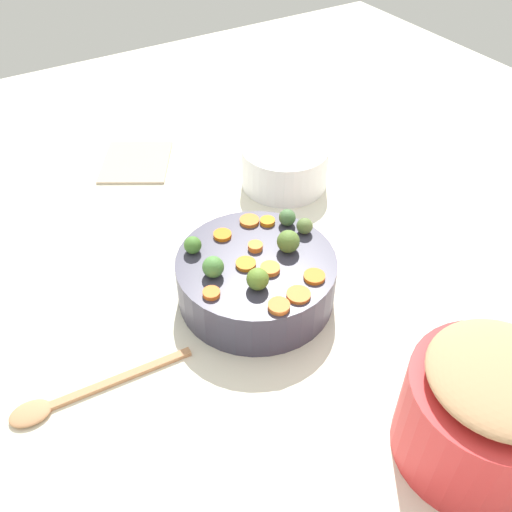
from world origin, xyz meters
The scene contains 23 objects.
tabletop centered at (0.00, 0.00, 0.01)m, with size 2.40×2.40×0.02m, color silver.
serving_bowl_carrots centered at (0.02, 0.00, 0.06)m, with size 0.28×0.28×0.09m, color #393748.
metal_pot centered at (-0.39, -0.10, 0.09)m, with size 0.22×0.22×0.15m, color red.
stuffing_mound centered at (-0.39, -0.10, 0.19)m, with size 0.19×0.19×0.04m, color tan.
carrot_slice_0 centered at (-0.09, -0.01, 0.11)m, with size 0.04×0.04×0.01m, color orange.
carrot_slice_1 centered at (-0.01, 0.10, 0.11)m, with size 0.03×0.03×0.01m, color orange.
carrot_slice_2 centered at (-0.07, -0.06, 0.11)m, with size 0.04×0.04×0.01m, color orange.
carrot_slice_3 centered at (-0.09, 0.03, 0.11)m, with size 0.04×0.04×0.01m, color orange.
carrot_slice_4 centered at (0.05, -0.01, 0.11)m, with size 0.03×0.03×0.01m, color orange.
carrot_slice_5 centered at (0.02, 0.02, 0.11)m, with size 0.03×0.03×0.01m, color orange.
carrot_slice_6 centered at (0.11, -0.04, 0.11)m, with size 0.04×0.04×0.01m, color orange.
carrot_slice_7 centered at (-0.02, -0.01, 0.11)m, with size 0.03×0.03×0.01m, color orange.
carrot_slice_8 centered at (0.10, 0.02, 0.11)m, with size 0.03×0.03×0.01m, color orange.
carrot_slice_9 centered at (0.10, -0.07, 0.11)m, with size 0.03×0.03×0.01m, color orange.
brussels_sprout_0 centered at (0.04, -0.11, 0.12)m, with size 0.03×0.03×0.03m, color #5D763C.
brussels_sprout_1 centered at (0.02, 0.08, 0.13)m, with size 0.04×0.04×0.04m, color #4C843D.
brussels_sprout_2 centered at (0.01, -0.06, 0.13)m, with size 0.04×0.04×0.04m, color #597A33.
brussels_sprout_3 centered at (0.09, 0.08, 0.12)m, with size 0.03×0.03×0.03m, color #46782F.
brussels_sprout_4 centered at (0.07, -0.10, 0.12)m, with size 0.03×0.03×0.03m, color #4A7241.
brussels_sprout_5 centered at (-0.04, 0.03, 0.13)m, with size 0.04×0.04×0.04m, color olive.
wooden_spoon centered at (-0.02, 0.36, 0.03)m, with size 0.05×0.29×0.01m.
casserole_dish centered at (0.29, -0.24, 0.07)m, with size 0.19×0.19×0.09m, color white.
dish_towel centered at (0.55, 0.02, 0.02)m, with size 0.18×0.16×0.01m, color #BEA98F.
Camera 1 is at (-0.59, 0.37, 0.75)m, focal length 39.50 mm.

